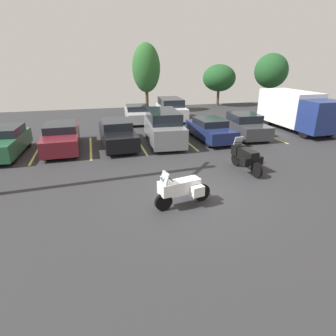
{
  "coord_description": "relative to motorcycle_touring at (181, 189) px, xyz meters",
  "views": [
    {
      "loc": [
        -3.41,
        -9.06,
        4.82
      ],
      "look_at": [
        -0.69,
        1.14,
        0.75
      ],
      "focal_mm": 30.0,
      "sensor_mm": 36.0,
      "label": 1
    }
  ],
  "objects": [
    {
      "name": "car_grey",
      "position": [
        1.38,
        8.0,
        0.33
      ],
      "size": [
        2.22,
        4.89,
        1.98
      ],
      "color": "slate",
      "rests_on": "ground"
    },
    {
      "name": "car_far_silver",
      "position": [
        0.85,
        14.66,
        0.02
      ],
      "size": [
        2.12,
        4.41,
        1.36
      ],
      "color": "#B7B7BC",
      "rests_on": "ground"
    },
    {
      "name": "car_black",
      "position": [
        -1.42,
        8.18,
        0.06
      ],
      "size": [
        1.98,
        4.9,
        1.47
      ],
      "color": "black",
      "rests_on": "ground"
    },
    {
      "name": "tree_right",
      "position": [
        10.98,
        21.21,
        2.33
      ],
      "size": [
        3.55,
        3.55,
        4.42
      ],
      "color": "#4C3823",
      "rests_on": "ground"
    },
    {
      "name": "motorcycle_touring",
      "position": [
        0.0,
        0.0,
        0.0
      ],
      "size": [
        2.17,
        1.04,
        1.39
      ],
      "color": "black",
      "rests_on": "ground"
    },
    {
      "name": "car_green",
      "position": [
        -7.47,
        7.82,
        0.08
      ],
      "size": [
        2.13,
        4.38,
        1.48
      ],
      "color": "#235638",
      "rests_on": "ground"
    },
    {
      "name": "motorcycle_second",
      "position": [
        3.87,
        2.49,
        0.04
      ],
      "size": [
        0.99,
        2.27,
        1.47
      ],
      "color": "black",
      "rests_on": "ground"
    },
    {
      "name": "tree_center_left",
      "position": [
        16.1,
        19.33,
        3.06
      ],
      "size": [
        3.49,
        3.49,
        5.52
      ],
      "color": "#4C3823",
      "rests_on": "ground"
    },
    {
      "name": "tree_far_left",
      "position": [
        2.51,
        19.11,
        3.46
      ],
      "size": [
        2.62,
        2.62,
        6.35
      ],
      "color": "#4C3823",
      "rests_on": "ground"
    },
    {
      "name": "car_far_white",
      "position": [
        3.8,
        14.96,
        0.24
      ],
      "size": [
        2.2,
        4.66,
        1.79
      ],
      "color": "white",
      "rests_on": "ground"
    },
    {
      "name": "car_navy",
      "position": [
        4.43,
        7.92,
        0.02
      ],
      "size": [
        1.87,
        4.45,
        1.36
      ],
      "color": "navy",
      "rests_on": "ground"
    },
    {
      "name": "car_charcoal",
      "position": [
        7.04,
        8.24,
        0.06
      ],
      "size": [
        2.1,
        4.4,
        1.49
      ],
      "color": "#38383D",
      "rests_on": "ground"
    },
    {
      "name": "box_truck",
      "position": [
        11.55,
        9.01,
        0.8
      ],
      "size": [
        2.36,
        6.47,
        2.7
      ],
      "color": "navy",
      "rests_on": "ground"
    },
    {
      "name": "car_maroon",
      "position": [
        -4.57,
        8.25,
        0.06
      ],
      "size": [
        1.95,
        4.81,
        1.45
      ],
      "color": "maroon",
      "rests_on": "ground"
    },
    {
      "name": "parking_stripes",
      "position": [
        -1.56,
        8.09,
        -0.65
      ],
      "size": [
        20.71,
        4.68,
        0.01
      ],
      "color": "#EAE066",
      "rests_on": "ground"
    },
    {
      "name": "ground",
      "position": [
        0.7,
        0.68,
        -0.71
      ],
      "size": [
        44.0,
        44.0,
        0.1
      ],
      "primitive_type": "cube",
      "color": "#2D2D30"
    }
  ]
}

